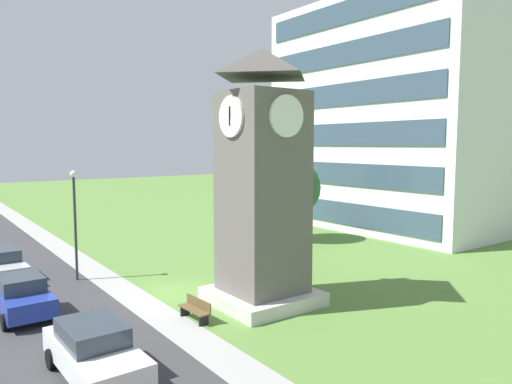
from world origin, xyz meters
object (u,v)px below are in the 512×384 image
object	(u,v)px
tree_streetside	(292,188)
parked_car_silver	(2,264)
parked_car_blue	(22,296)
park_bench	(195,309)
parked_car_white	(94,350)
clock_tower	(262,192)
street_lamp	(75,213)

from	to	relation	value
tree_streetside	parked_car_silver	xyz separation A→B (m)	(-0.94, -19.31, -3.13)
tree_streetside	parked_car_silver	distance (m)	19.58
parked_car_blue	park_bench	bearing A→B (deg)	50.41
park_bench	parked_car_silver	bearing A→B (deg)	-153.69
parked_car_white	parked_car_blue	bearing A→B (deg)	-173.84
tree_streetside	parked_car_blue	bearing A→B (deg)	-74.17
parked_car_silver	tree_streetside	bearing A→B (deg)	87.20
parked_car_silver	parked_car_white	distance (m)	13.64
clock_tower	park_bench	xyz separation A→B (m)	(0.10, -3.51, -4.64)
street_lamp	parked_car_silver	distance (m)	4.84
parked_car_white	street_lamp	bearing A→B (deg)	166.99
street_lamp	tree_streetside	world-z (taller)	tree_streetside
clock_tower	parked_car_white	world-z (taller)	clock_tower
tree_streetside	park_bench	bearing A→B (deg)	-53.52
street_lamp	parked_car_blue	size ratio (longest dim) A/B	1.43
clock_tower	parked_car_blue	world-z (taller)	clock_tower
park_bench	parked_car_blue	xyz separation A→B (m)	(-4.68, -5.66, 0.40)
street_lamp	tree_streetside	bearing A→B (deg)	94.80
clock_tower	parked_car_blue	bearing A→B (deg)	-116.57
park_bench	parked_car_silver	distance (m)	12.44
park_bench	tree_streetside	world-z (taller)	tree_streetside
parked_car_silver	park_bench	bearing A→B (deg)	26.31
park_bench	clock_tower	bearing A→B (deg)	91.57
tree_streetside	parked_car_white	xyz separation A→B (m)	(12.68, -18.69, -3.13)
tree_streetside	street_lamp	bearing A→B (deg)	-85.20
clock_tower	park_bench	distance (m)	5.82
park_bench	parked_car_blue	bearing A→B (deg)	-129.59
parked_car_silver	street_lamp	bearing A→B (deg)	54.67
park_bench	parked_car_blue	world-z (taller)	parked_car_blue
tree_streetside	parked_car_silver	world-z (taller)	tree_streetside
park_bench	parked_car_blue	distance (m)	7.36
park_bench	parked_car_silver	world-z (taller)	parked_car_silver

